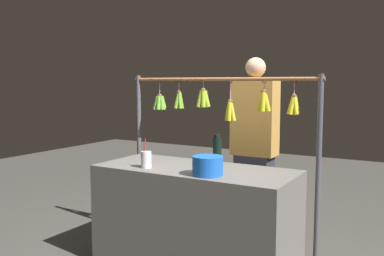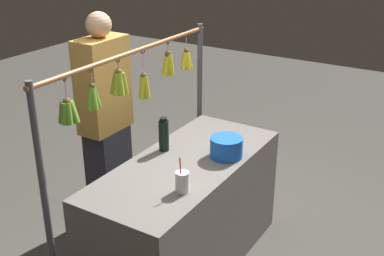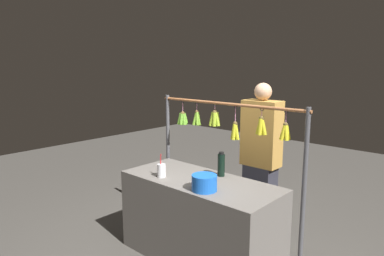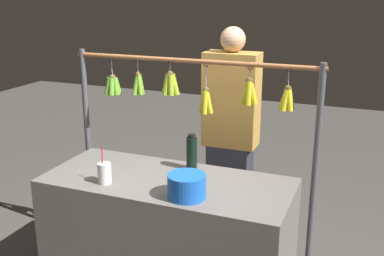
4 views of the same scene
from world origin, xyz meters
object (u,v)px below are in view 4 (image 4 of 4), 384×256
object	(u,v)px
blue_bucket	(187,186)
drink_cup	(105,173)
water_bottle	(192,153)
vendor_person	(230,140)

from	to	relation	value
blue_bucket	drink_cup	world-z (taller)	drink_cup
water_bottle	blue_bucket	bearing A→B (deg)	108.20
water_bottle	drink_cup	distance (m)	0.62
drink_cup	water_bottle	bearing A→B (deg)	-134.84
drink_cup	vendor_person	bearing A→B (deg)	-115.97
blue_bucket	vendor_person	xyz separation A→B (m)	(0.06, -1.07, -0.04)
water_bottle	vendor_person	distance (m)	0.64
water_bottle	drink_cup	bearing A→B (deg)	45.16
blue_bucket	drink_cup	size ratio (longest dim) A/B	0.96
blue_bucket	vendor_person	bearing A→B (deg)	-86.87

